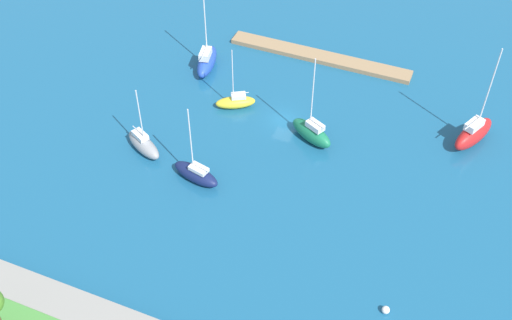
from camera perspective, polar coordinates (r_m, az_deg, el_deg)
The scene contains 9 objects.
water at distance 83.83m, azimuth 2.54°, elevation 3.58°, with size 160.00×160.00×0.00m, color #19567F.
pier_dock at distance 95.22m, azimuth 5.77°, elevation 9.30°, with size 27.50×2.76×0.67m, color #997A56.
sailboat_red_west_end at distance 84.09m, azimuth 19.10°, elevation 2.32°, with size 5.17×7.63×14.14m.
sailboat_green_lone_north at distance 80.31m, azimuth 5.07°, elevation 2.52°, with size 6.72×4.81×12.47m.
sailboat_yellow_near_pier at distance 85.42m, azimuth -1.85°, elevation 5.30°, with size 5.64×4.35×9.26m.
sailboat_blue_by_breakwater at distance 92.34m, azimuth -4.47°, elevation 8.97°, with size 3.79×7.62×13.38m.
sailboat_gray_mid_basin at distance 79.93m, azimuth -10.15°, elevation 1.42°, with size 6.41×4.59×9.84m.
sailboat_navy_along_channel at distance 75.45m, azimuth -5.45°, elevation -1.23°, with size 6.68×3.50×10.83m.
mooring_buoy_white at distance 65.45m, azimuth 11.67°, elevation -13.16°, with size 0.82×0.82×0.82m, color white.
Camera 1 is at (-20.67, 60.06, 54.71)m, focal length 44.16 mm.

